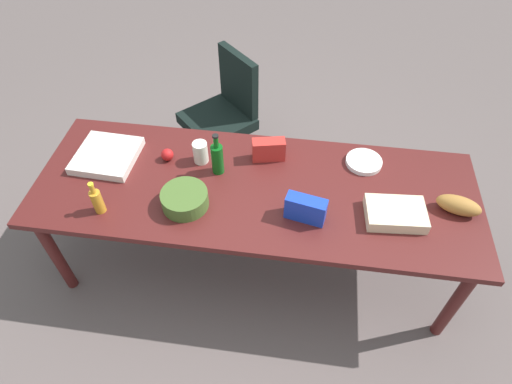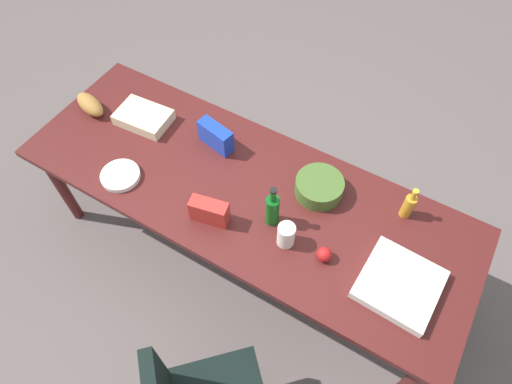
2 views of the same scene
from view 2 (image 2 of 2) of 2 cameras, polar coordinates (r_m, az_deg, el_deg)
ground_plane at (r=3.11m, az=-1.31°, el=-7.58°), size 10.00×10.00×0.00m
conference_table at (r=2.51m, az=-1.60°, el=-0.43°), size 2.59×0.92×0.76m
paper_plate_stack at (r=2.60m, az=-17.02°, el=2.03°), size 0.27×0.27×0.03m
salad_bowl at (r=2.43m, az=8.11°, el=0.65°), size 0.32×0.32×0.10m
pizza_box at (r=2.26m, az=17.92°, el=-11.19°), size 0.38×0.38×0.05m
apple_red at (r=2.23m, az=8.78°, el=-7.92°), size 0.09×0.09×0.08m
dressing_bottle at (r=2.43m, az=19.00°, el=-1.65°), size 0.07×0.07×0.22m
chip_bag_blue at (r=2.60m, az=-5.19°, el=7.15°), size 0.23×0.12×0.15m
mayo_jar at (r=2.23m, az=3.89°, el=-5.53°), size 0.10×0.10×0.14m
bread_loaf at (r=2.99m, az=-20.54°, el=10.47°), size 0.26×0.17×0.10m
chip_bag_red at (r=2.30m, az=-6.01°, el=-2.48°), size 0.21×0.12×0.14m
wine_bottle at (r=2.25m, az=2.12°, el=-2.24°), size 0.08×0.08×0.28m
sheet_cake at (r=2.84m, az=-14.23°, el=9.29°), size 0.34×0.24×0.07m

